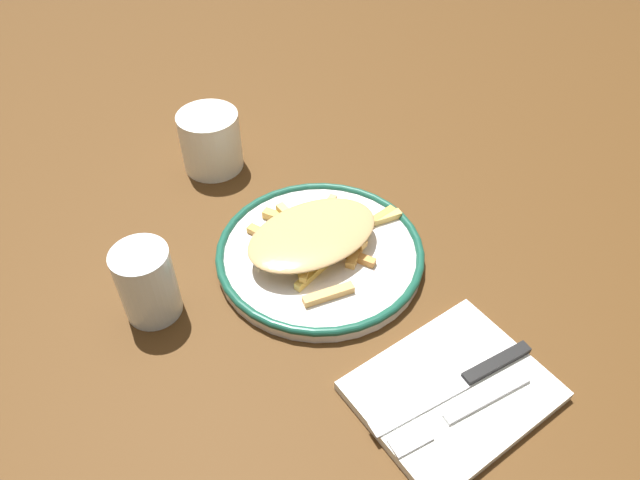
% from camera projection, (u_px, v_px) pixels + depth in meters
% --- Properties ---
extents(ground_plane, '(2.60, 2.60, 0.00)m').
position_uv_depth(ground_plane, '(320.00, 259.00, 0.79)').
color(ground_plane, '#4A2D13').
extents(plate, '(0.28, 0.28, 0.02)m').
position_uv_depth(plate, '(320.00, 253.00, 0.78)').
color(plate, silver).
rests_on(plate, ground_plane).
extents(fries_heap, '(0.19, 0.23, 0.04)m').
position_uv_depth(fries_heap, '(316.00, 236.00, 0.77)').
color(fries_heap, gold).
rests_on(fries_heap, plate).
extents(napkin, '(0.18, 0.22, 0.01)m').
position_uv_depth(napkin, '(452.00, 391.00, 0.64)').
color(napkin, white).
rests_on(napkin, ground_plane).
extents(fork, '(0.03, 0.18, 0.01)m').
position_uv_depth(fork, '(462.00, 412.00, 0.61)').
color(fork, silver).
rests_on(fork, napkin).
extents(knife, '(0.02, 0.21, 0.01)m').
position_uv_depth(knife, '(467.00, 379.00, 0.64)').
color(knife, black).
rests_on(knife, napkin).
extents(water_glass, '(0.07, 0.07, 0.10)m').
position_uv_depth(water_glass, '(147.00, 283.00, 0.69)').
color(water_glass, silver).
rests_on(water_glass, ground_plane).
extents(coffee_mug, '(0.12, 0.09, 0.09)m').
position_uv_depth(coffee_mug, '(210.00, 141.00, 0.90)').
color(coffee_mug, white).
rests_on(coffee_mug, ground_plane).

